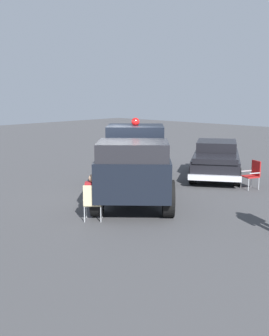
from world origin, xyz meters
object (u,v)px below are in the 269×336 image
Objects in this scene: lawn_chair_near_truck at (93,200)px; spectator_seated at (93,195)px; lawn_chair_by_car at (253,173)px; classic_hot_rod at (216,159)px; vintage_fire_truck at (135,163)px.

spectator_seated reaches higher than lawn_chair_near_truck.
lawn_chair_by_car is at bearing 77.64° from spectator_seated.
classic_hot_rod reaches higher than lawn_chair_by_car.
spectator_seated is (-0.09, 0.10, 0.11)m from lawn_chair_near_truck.
lawn_chair_near_truck and lawn_chair_by_car have the same top height.
lawn_chair_near_truck is 1.00× the size of lawn_chair_by_car.
vintage_fire_truck is 4.58× the size of spectator_seated.
classic_hot_rod reaches higher than spectator_seated.
vintage_fire_truck is 2.77m from lawn_chair_near_truck.
lawn_chair_near_truck is 0.17m from spectator_seated.
classic_hot_rod is at bearing 158.00° from lawn_chair_by_car.
lawn_chair_by_car is (2.16, 3.94, -0.61)m from vintage_fire_truck.
classic_hot_rod is at bearing 95.33° from spectator_seated.
classic_hot_rod is 2.25m from lawn_chair_by_car.
vintage_fire_truck reaches higher than classic_hot_rod.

